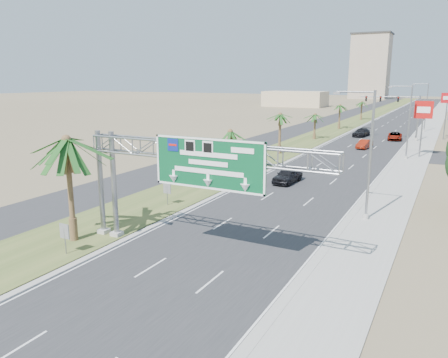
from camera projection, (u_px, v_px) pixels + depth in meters
ground at (89, 338)px, 18.62m from camera, size 600.00×600.00×0.00m
road at (398, 122)px, 113.53m from camera, size 12.00×300.00×0.02m
sidewalk_right at (434, 123)px, 109.67m from camera, size 4.00×300.00×0.10m
median_grass at (359, 120)px, 118.05m from camera, size 7.00×300.00×0.12m
opposing_road at (333, 119)px, 121.24m from camera, size 8.00×300.00×0.02m
sign_gantry at (189, 159)px, 26.31m from camera, size 16.75×1.24×7.50m
palm_near at (66, 140)px, 28.14m from camera, size 5.70×5.70×8.35m
palm_row_b at (230, 132)px, 49.44m from camera, size 3.99×3.99×5.95m
palm_row_c at (280, 115)px, 63.08m from camera, size 3.99×3.99×6.75m
palm_row_d at (315, 115)px, 78.89m from camera, size 3.99×3.99×5.45m
palm_row_e at (340, 106)px, 95.13m from camera, size 3.99×3.99×6.15m
palm_row_f at (362, 102)px, 116.79m from camera, size 3.99×3.99×5.75m
streetlight_near at (367, 161)px, 33.24m from camera, size 3.27×0.44×10.00m
streetlight_mid at (407, 125)px, 59.13m from camera, size 3.27×0.44×10.00m
streetlight_far at (425, 109)px, 90.19m from camera, size 3.27×0.44×10.00m
signal_mast at (406, 113)px, 77.29m from camera, size 10.28×0.71×8.00m
median_signback_a at (65, 234)px, 27.01m from camera, size 0.75×0.08×2.08m
median_signback_b at (167, 190)px, 37.68m from camera, size 0.75×0.08×2.08m
tower_distant at (370, 67)px, 244.93m from camera, size 20.00×16.00×35.00m
building_distant_left at (295, 99)px, 176.41m from camera, size 24.00×14.00×6.00m
car_left_lane at (288, 175)px, 46.30m from camera, size 2.21×4.90×1.63m
car_mid_lane at (364, 144)px, 69.21m from camera, size 2.06×4.44×1.41m
car_right_lane at (395, 136)px, 78.85m from camera, size 2.80×5.27×1.41m
car_far at (361, 133)px, 83.71m from camera, size 2.86×5.59×1.55m
pole_sign_red_near at (423, 113)px, 60.21m from camera, size 2.41×0.47×8.07m
pole_sign_red_far at (447, 102)px, 78.37m from camera, size 2.20×0.88×8.60m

